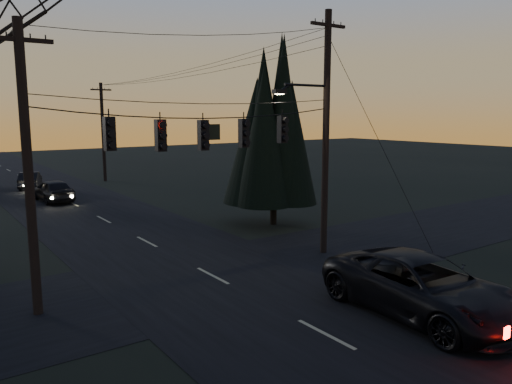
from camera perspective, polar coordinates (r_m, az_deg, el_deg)
main_road at (r=27.39m, az=-15.66°, el=-3.78°), size 8.00×120.00×0.02m
cross_road at (r=18.59m, az=-4.98°, el=-9.54°), size 60.00×7.00×0.02m
utility_pole_right at (r=21.76m, az=7.70°, el=-6.84°), size 5.00×0.30×10.00m
utility_pole_left at (r=16.59m, az=-23.61°, el=-12.64°), size 1.80×0.30×8.50m
utility_pole_far_r at (r=45.95m, az=-16.84°, el=1.22°), size 1.80×0.30×8.50m
span_signal_assembly at (r=17.52m, az=-5.90°, el=6.72°), size 11.50×0.44×1.61m
evergreen_right at (r=26.29m, az=2.05°, el=7.08°), size 3.83×3.83×8.88m
suv_near at (r=15.62m, az=18.55°, el=-10.27°), size 3.27×6.47×1.75m
sedan_oncoming_a at (r=36.25m, az=-22.13°, el=0.16°), size 2.02×4.54×1.52m
sedan_oncoming_b at (r=43.43m, az=-24.39°, el=1.24°), size 2.54×4.19×1.30m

